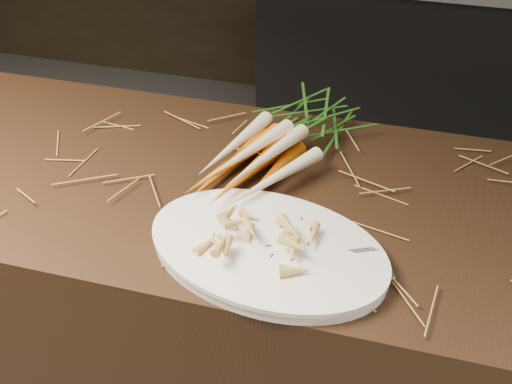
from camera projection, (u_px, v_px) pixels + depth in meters
main_counter at (314, 346)px, 1.59m from camera, size 2.40×0.70×0.90m
back_counter at (457, 62)px, 3.00m from camera, size 1.82×0.62×0.84m
straw_bedding at (326, 197)px, 1.32m from camera, size 1.40×0.60×0.02m
root_veg_bunch at (287, 133)px, 1.45m from camera, size 0.33×0.59×0.10m
serving_platter at (267, 251)px, 1.18m from camera, size 0.51×0.39×0.02m
roasted_veg_heap at (267, 236)px, 1.16m from camera, size 0.25×0.20×0.05m
serving_fork at (346, 281)px, 1.10m from camera, size 0.16×0.09×0.00m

